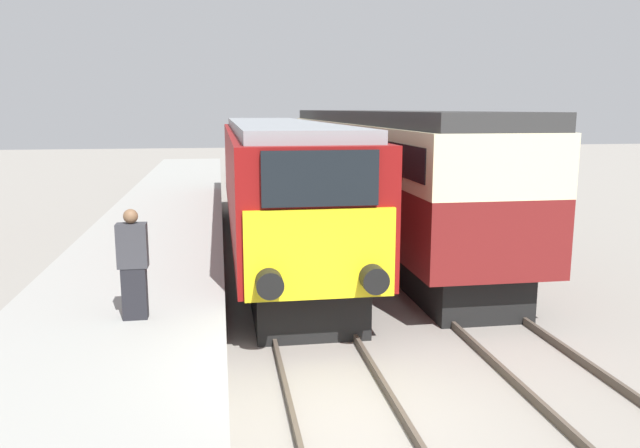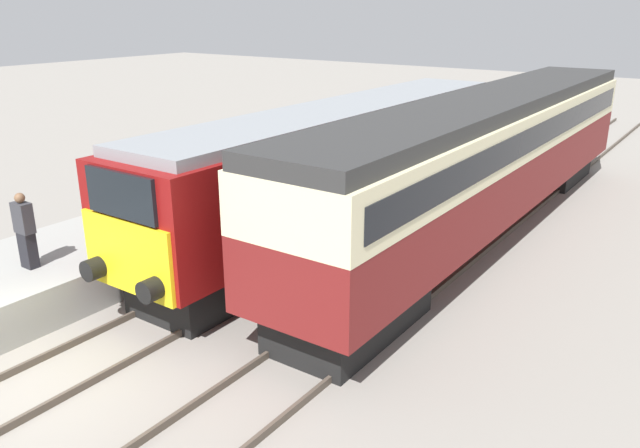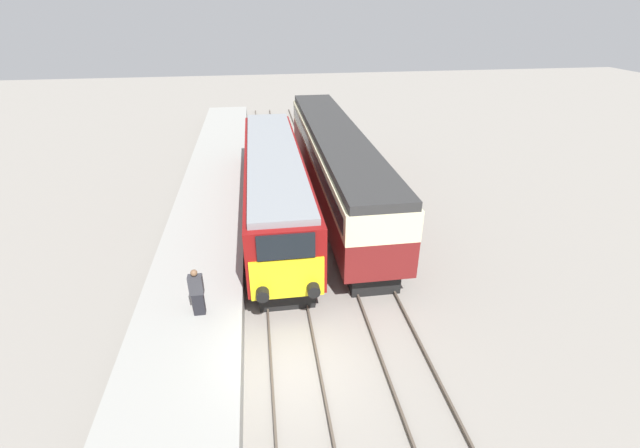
% 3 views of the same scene
% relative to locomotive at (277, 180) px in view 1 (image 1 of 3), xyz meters
% --- Properties ---
extents(ground_plane, '(120.00, 120.00, 0.00)m').
position_rel_locomotive_xyz_m(ground_plane, '(0.00, -10.02, -2.11)').
color(ground_plane, gray).
extents(platform_left, '(3.50, 50.00, 0.95)m').
position_rel_locomotive_xyz_m(platform_left, '(-3.30, -2.02, -1.64)').
color(platform_left, gray).
rests_on(platform_left, ground_plane).
extents(rails_near_track, '(1.51, 60.00, 0.14)m').
position_rel_locomotive_xyz_m(rails_near_track, '(0.00, -5.02, -2.04)').
color(rails_near_track, '#4C4238').
rests_on(rails_near_track, ground_plane).
extents(rails_far_track, '(1.50, 60.00, 0.14)m').
position_rel_locomotive_xyz_m(rails_far_track, '(3.40, -5.02, -2.04)').
color(rails_far_track, '#4C4238').
rests_on(rails_far_track, ground_plane).
extents(locomotive, '(2.70, 15.85, 3.72)m').
position_rel_locomotive_xyz_m(locomotive, '(0.00, 0.00, 0.00)').
color(locomotive, black).
rests_on(locomotive, ground_plane).
extents(passenger_carriage, '(2.75, 18.91, 4.01)m').
position_rel_locomotive_xyz_m(passenger_carriage, '(3.40, 2.25, 0.33)').
color(passenger_carriage, black).
rests_on(passenger_carriage, ground_plane).
extents(person_on_platform, '(0.44, 0.26, 1.68)m').
position_rel_locomotive_xyz_m(person_on_platform, '(-2.89, -8.08, -0.33)').
color(person_on_platform, black).
rests_on(person_on_platform, platform_left).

